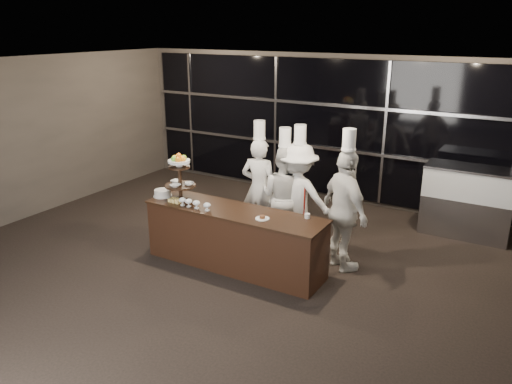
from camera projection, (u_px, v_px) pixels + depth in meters
The scene contains 14 objects.
room at pixel (174, 196), 6.23m from camera, with size 10.00×10.00×10.00m.
window_wall at pixel (328, 128), 10.26m from camera, with size 8.60×0.10×2.80m.
buffet_counter at pixel (235, 238), 7.53m from camera, with size 2.84×0.74×0.92m.
display_stand at pixel (180, 173), 7.74m from camera, with size 0.48×0.48×0.74m.
compotes at pixel (193, 202), 7.46m from camera, with size 0.57×0.11×0.12m.
layer_cake at pixel (163, 193), 7.97m from camera, with size 0.30×0.30×0.11m.
pastry_squares at pixel (175, 200), 7.71m from camera, with size 0.19×0.13×0.05m.
small_plate at pixel (262, 218), 7.05m from camera, with size 0.20×0.20×0.05m.
chef_cup at pixel (307, 216), 7.07m from camera, with size 0.08×0.08×0.07m, color white.
display_case at pixel (468, 198), 8.61m from camera, with size 1.48×0.65×1.24m.
chef_a at pixel (259, 187), 8.49m from camera, with size 0.69×0.50×2.05m.
chef_b at pixel (284, 196), 8.17m from camera, with size 0.87×0.70×2.00m.
chef_c at pixel (298, 196), 8.09m from camera, with size 1.16×0.70×2.06m.
chef_d at pixel (345, 210), 7.32m from camera, with size 1.13×1.03×2.16m.
Camera 1 is at (3.86, -4.57, 3.52)m, focal length 35.00 mm.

